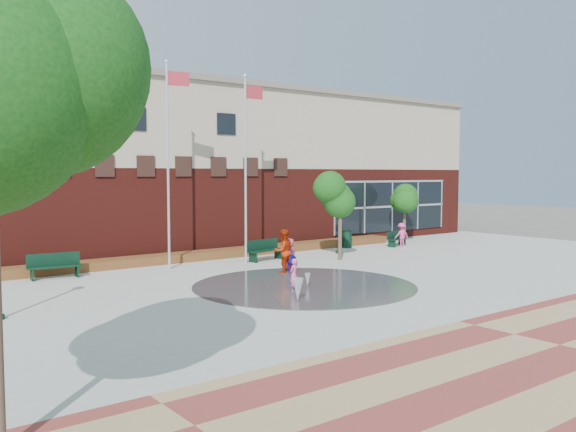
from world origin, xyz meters
TOP-DOWN VIEW (x-y plane):
  - ground at (0.00, 0.00)m, footprint 120.00×120.00m
  - plaza_concrete at (0.00, 4.00)m, footprint 46.00×18.00m
  - paver_band at (0.00, -7.00)m, footprint 46.00×6.00m
  - splash_pad at (0.00, 3.00)m, footprint 8.40×8.40m
  - library_building at (0.00, 17.48)m, footprint 44.40×10.40m
  - flower_bed at (0.00, 11.60)m, footprint 26.00×1.20m
  - flagpole_left at (-2.14, 9.75)m, footprint 1.06×0.32m
  - flagpole_right at (1.58, 9.25)m, footprint 1.09×0.18m
  - lamp_right at (7.37, 9.15)m, footprint 0.39×0.39m
  - bench_left at (-6.96, 10.35)m, footprint 2.11×0.81m
  - bench_mid at (2.72, 9.31)m, footprint 2.12×0.86m
  - bench_right at (12.21, 9.46)m, footprint 1.83×1.02m
  - trash_can at (9.40, 10.70)m, footprint 0.61×0.61m
  - tree_mid at (5.75, 7.29)m, footprint 2.69×2.69m
  - tree_small_right at (14.02, 10.50)m, footprint 1.98×1.98m
  - water_jet_a at (-1.97, 0.92)m, footprint 0.39×0.39m
  - water_jet_b at (-0.08, 2.70)m, footprint 0.23×0.23m
  - child_splash at (-0.99, 2.38)m, footprint 0.52×0.43m
  - adult_red at (1.21, 5.89)m, footprint 0.97×0.79m
  - adult_pink at (1.85, 6.28)m, footprint 0.73×0.50m
  - child_blue at (1.44, 5.66)m, footprint 0.64×0.39m
  - person_bench at (12.25, 9.13)m, footprint 1.01×0.75m

SIDE VIEW (x-z plane):
  - ground at x=0.00m, z-range 0.00..0.00m
  - flower_bed at x=0.00m, z-range -0.20..0.20m
  - water_jet_a at x=-1.97m, z-range -0.38..0.38m
  - water_jet_b at x=-0.08m, z-range -0.25..0.25m
  - plaza_concrete at x=0.00m, z-range 0.00..0.01m
  - paver_band at x=0.00m, z-range 0.00..0.01m
  - splash_pad at x=0.00m, z-range 0.00..0.01m
  - bench_right at x=12.21m, z-range -0.16..0.73m
  - bench_mid at x=2.72m, z-range -0.18..0.85m
  - bench_left at x=-6.96m, z-range -0.18..0.85m
  - trash_can at x=9.40m, z-range 0.01..1.01m
  - child_blue at x=1.44m, z-range 0.00..1.02m
  - child_splash at x=-0.99m, z-range 0.00..1.20m
  - person_bench at x=12.25m, z-range 0.00..1.39m
  - adult_pink at x=1.85m, z-range 0.00..1.42m
  - adult_red at x=1.21m, z-range 0.00..1.88m
  - lamp_right at x=7.37m, z-range 0.45..4.12m
  - tree_small_right at x=14.02m, z-range 0.78..4.17m
  - tree_mid at x=5.75m, z-range 1.03..5.57m
  - library_building at x=0.00m, z-range 0.04..9.24m
  - flagpole_right at x=1.58m, z-range 0.52..9.37m
  - flagpole_left at x=-2.14m, z-range 0.52..9.69m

